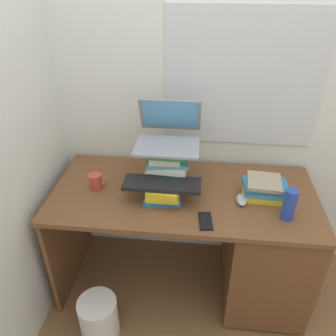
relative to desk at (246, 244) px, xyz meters
The scene contains 14 objects.
ground_plane 0.57m from the desk, behind, with size 6.00×6.00×0.00m, color brown.
wall_back 1.05m from the desk, 132.60° to the left, with size 6.00×0.06×2.60m.
wall_left 1.52m from the desk, behind, with size 0.05×6.00×2.60m, color silver.
desk is the anchor object (origin of this frame).
book_stack_tall 0.69m from the desk, behind, with size 0.26×0.21×0.26m.
book_stack_keyboard_riser 0.64m from the desk, behind, with size 0.22×0.19×0.10m.
book_stack_side 0.41m from the desk, 26.86° to the left, with size 0.25×0.20×0.11m.
laptop 0.84m from the desk, 163.19° to the left, with size 0.35×0.34×0.23m.
keyboard 0.69m from the desk, behind, with size 0.42×0.14×0.02m, color black.
computer_mouse 0.37m from the desk, 153.22° to the right, with size 0.06×0.10×0.04m, color #A5A8AD.
mug 0.99m from the desk, behind, with size 0.11×0.07×0.09m.
water_bottle 0.48m from the desk, 42.82° to the right, with size 0.07×0.07×0.17m, color #263FA5.
cell_phone 0.49m from the desk, 140.54° to the right, with size 0.07×0.14×0.01m, color black.
wastebasket 0.98m from the desk, 154.54° to the right, with size 0.23×0.23×0.27m, color silver.
Camera 1 is at (0.08, -1.59, 1.93)m, focal length 36.37 mm.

